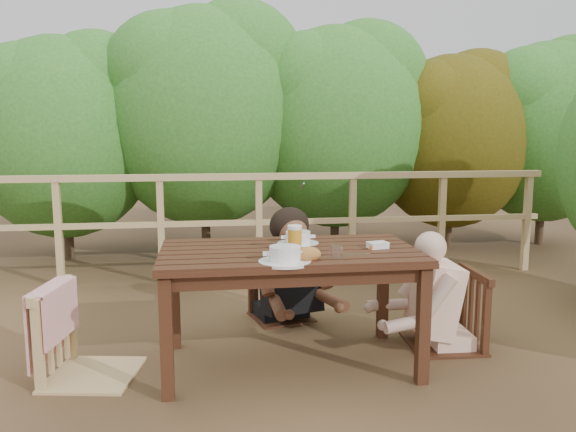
{
  "coord_description": "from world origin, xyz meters",
  "views": [
    {
      "loc": [
        -0.46,
        -3.24,
        1.4
      ],
      "look_at": [
        0.0,
        0.05,
        0.9
      ],
      "focal_mm": 35.44,
      "sensor_mm": 36.0,
      "label": 1
    }
  ],
  "objects": [
    {
      "name": "ground",
      "position": [
        0.0,
        0.0,
        0.0
      ],
      "size": [
        60.0,
        60.0,
        0.0
      ],
      "primitive_type": "plane",
      "color": "brown",
      "rests_on": "ground"
    },
    {
      "name": "table",
      "position": [
        0.0,
        0.0,
        0.35
      ],
      "size": [
        1.5,
        0.85,
        0.7
      ],
      "primitive_type": "cube",
      "color": "#32190E",
      "rests_on": "ground"
    },
    {
      "name": "chair_left",
      "position": [
        -1.14,
        -0.01,
        0.5
      ],
      "size": [
        0.58,
        0.58,
        1.01
      ],
      "primitive_type": "cube",
      "rotation": [
        0.0,
        0.0,
        1.4
      ],
      "color": "tan",
      "rests_on": "ground"
    },
    {
      "name": "chair_far",
      "position": [
        0.06,
        0.85,
        0.42
      ],
      "size": [
        0.51,
        0.51,
        0.84
      ],
      "primitive_type": "cube",
      "rotation": [
        0.0,
        0.0,
        0.26
      ],
      "color": "#32190E",
      "rests_on": "ground"
    },
    {
      "name": "chair_right",
      "position": [
        1.05,
        0.16,
        0.47
      ],
      "size": [
        0.49,
        0.49,
        0.95
      ],
      "primitive_type": "cube",
      "rotation": [
        0.0,
        0.0,
        -1.61
      ],
      "color": "#32190E",
      "rests_on": "ground"
    },
    {
      "name": "woman",
      "position": [
        0.06,
        0.87,
        0.65
      ],
      "size": [
        0.68,
        0.76,
        1.31
      ],
      "primitive_type": null,
      "rotation": [
        0.0,
        0.0,
        3.4
      ],
      "color": "black",
      "rests_on": "ground"
    },
    {
      "name": "diner_right",
      "position": [
        1.08,
        0.16,
        0.63
      ],
      "size": [
        0.64,
        0.53,
        1.25
      ],
      "primitive_type": null,
      "rotation": [
        0.0,
        0.0,
        1.53
      ],
      "color": "beige",
      "rests_on": "ground"
    },
    {
      "name": "railing",
      "position": [
        0.0,
        2.0,
        0.51
      ],
      "size": [
        5.6,
        0.1,
        1.01
      ],
      "primitive_type": "cube",
      "color": "tan",
      "rests_on": "ground"
    },
    {
      "name": "hedge_row",
      "position": [
        0.4,
        3.2,
        1.9
      ],
      "size": [
        6.6,
        1.6,
        3.8
      ],
      "primitive_type": null,
      "color": "#2D6120",
      "rests_on": "ground"
    },
    {
      "name": "soup_near",
      "position": [
        -0.07,
        -0.3,
        0.74
      ],
      "size": [
        0.28,
        0.28,
        0.09
      ],
      "primitive_type": "cylinder",
      "color": "silver",
      "rests_on": "table"
    },
    {
      "name": "soup_far",
      "position": [
        0.08,
        0.19,
        0.74
      ],
      "size": [
        0.26,
        0.26,
        0.09
      ],
      "primitive_type": "cylinder",
      "color": "white",
      "rests_on": "table"
    },
    {
      "name": "bread_roll",
      "position": [
        0.06,
        -0.28,
        0.74
      ],
      "size": [
        0.14,
        0.11,
        0.08
      ],
      "primitive_type": "ellipsoid",
      "color": "#A36531",
      "rests_on": "table"
    },
    {
      "name": "beer_glass",
      "position": [
        0.03,
        -0.03,
        0.78
      ],
      "size": [
        0.08,
        0.08,
        0.16
      ],
      "primitive_type": "cylinder",
      "color": "#C68E19",
      "rests_on": "table"
    },
    {
      "name": "tumbler",
      "position": [
        0.22,
        -0.27,
        0.74
      ],
      "size": [
        0.07,
        0.07,
        0.08
      ],
      "primitive_type": "cylinder",
      "color": "silver",
      "rests_on": "table"
    },
    {
      "name": "butter_tub",
      "position": [
        0.53,
        -0.04,
        0.72
      ],
      "size": [
        0.13,
        0.11,
        0.05
      ],
      "primitive_type": "cube",
      "rotation": [
        0.0,
        0.0,
        0.23
      ],
      "color": "white",
      "rests_on": "table"
    }
  ]
}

